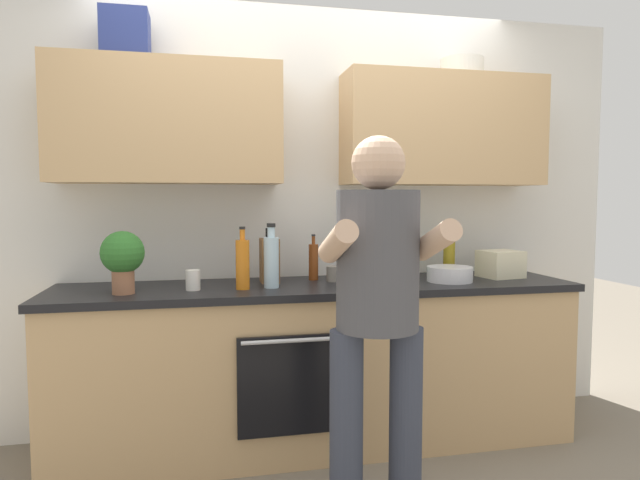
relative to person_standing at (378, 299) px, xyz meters
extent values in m
plane|color=#756B5B|center=(-0.08, 0.79, -0.96)|extent=(12.00, 12.00, 0.00)
cube|color=silver|center=(-0.08, 1.15, 0.29)|extent=(4.00, 0.06, 2.50)
cube|color=tan|center=(-0.87, 0.96, 0.82)|extent=(1.21, 0.32, 0.65)
cube|color=tan|center=(0.72, 0.96, 0.82)|extent=(1.21, 0.32, 0.65)
cylinder|color=silver|center=(0.83, 0.96, 1.19)|extent=(0.25, 0.25, 0.10)
cube|color=navy|center=(-1.08, 0.96, 1.27)|extent=(0.24, 0.20, 0.25)
cube|color=tan|center=(-0.08, 0.79, -0.53)|extent=(2.80, 0.60, 0.86)
cube|color=black|center=(-0.08, 0.79, -0.08)|extent=(2.84, 0.64, 0.04)
cube|color=black|center=(-0.27, 0.48, -0.51)|extent=(0.56, 0.02, 0.50)
cylinder|color=silver|center=(-0.27, 0.46, -0.28)|extent=(0.52, 0.02, 0.02)
cylinder|color=#383D4C|center=(-0.13, 0.01, -0.54)|extent=(0.14, 0.14, 0.83)
cylinder|color=#383D4C|center=(0.13, 0.01, -0.54)|extent=(0.14, 0.14, 0.83)
cylinder|color=#4C4C51|center=(0.00, 0.01, 0.16)|extent=(0.34, 0.34, 0.57)
sphere|color=#D8AD8C|center=(0.00, 0.01, 0.56)|extent=(0.22, 0.22, 0.22)
cylinder|color=#D8AD8C|center=(-0.20, -0.11, 0.24)|extent=(0.09, 0.31, 0.19)
cylinder|color=#D8AD8C|center=(0.20, -0.11, 0.24)|extent=(0.09, 0.31, 0.19)
cylinder|color=#198C33|center=(0.45, 0.90, 0.07)|extent=(0.08, 0.08, 0.26)
cylinder|color=#198C33|center=(0.45, 0.90, 0.22)|extent=(0.04, 0.04, 0.03)
cylinder|color=black|center=(0.45, 0.90, 0.24)|extent=(0.05, 0.05, 0.02)
cylinder|color=orange|center=(-0.50, 0.70, 0.07)|extent=(0.07, 0.07, 0.26)
cylinder|color=orange|center=(-0.50, 0.70, 0.23)|extent=(0.03, 0.03, 0.06)
cylinder|color=black|center=(-0.50, 0.70, 0.26)|extent=(0.03, 0.03, 0.01)
cylinder|color=brown|center=(-0.08, 0.95, 0.05)|extent=(0.06, 0.06, 0.21)
cylinder|color=brown|center=(-0.08, 0.95, 0.17)|extent=(0.02, 0.02, 0.05)
cylinder|color=black|center=(-0.08, 0.95, 0.20)|extent=(0.02, 0.02, 0.01)
cylinder|color=olive|center=(0.76, 0.95, 0.05)|extent=(0.07, 0.07, 0.21)
cylinder|color=olive|center=(0.76, 0.95, 0.17)|extent=(0.03, 0.03, 0.03)
cylinder|color=black|center=(0.76, 0.95, 0.19)|extent=(0.03, 0.03, 0.01)
cylinder|color=silver|center=(-0.35, 0.72, 0.08)|extent=(0.08, 0.08, 0.27)
cylinder|color=silver|center=(-0.35, 0.72, 0.24)|extent=(0.04, 0.04, 0.05)
cylinder|color=black|center=(-0.35, 0.72, 0.27)|extent=(0.05, 0.05, 0.02)
cylinder|color=slate|center=(0.02, 0.87, -0.01)|extent=(0.08, 0.08, 0.09)
cylinder|color=white|center=(-0.75, 0.73, 0.00)|extent=(0.07, 0.07, 0.10)
cylinder|color=silver|center=(0.66, 0.73, -0.01)|extent=(0.26, 0.26, 0.08)
cube|color=brown|center=(-0.34, 0.91, 0.07)|extent=(0.10, 0.14, 0.25)
cylinder|color=black|center=(-0.35, 0.89, 0.22)|extent=(0.02, 0.02, 0.06)
cylinder|color=black|center=(-0.32, 0.93, 0.22)|extent=(0.02, 0.02, 0.06)
cylinder|color=#9E6647|center=(-1.09, 0.69, 0.00)|extent=(0.11, 0.11, 0.12)
sphere|color=#2D6B28|center=(-1.09, 0.69, 0.15)|extent=(0.21, 0.21, 0.21)
cube|color=beige|center=(1.03, 0.82, 0.02)|extent=(0.25, 0.23, 0.16)
camera|label=1|loc=(-0.70, -2.13, 0.41)|focal=30.86mm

